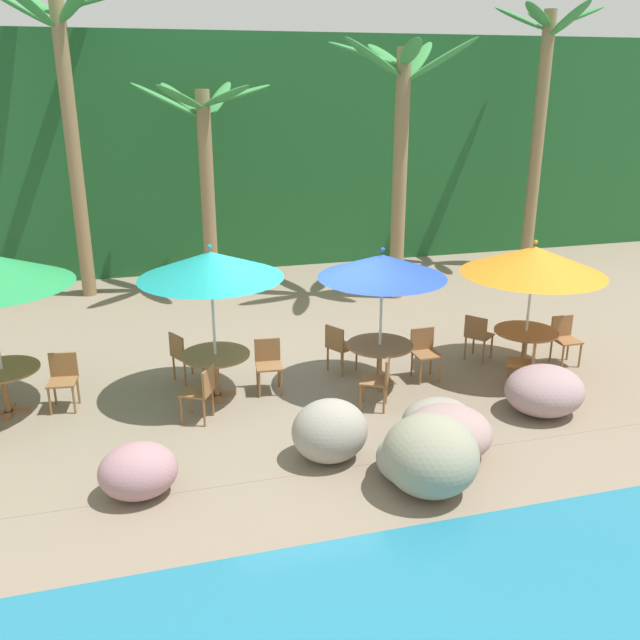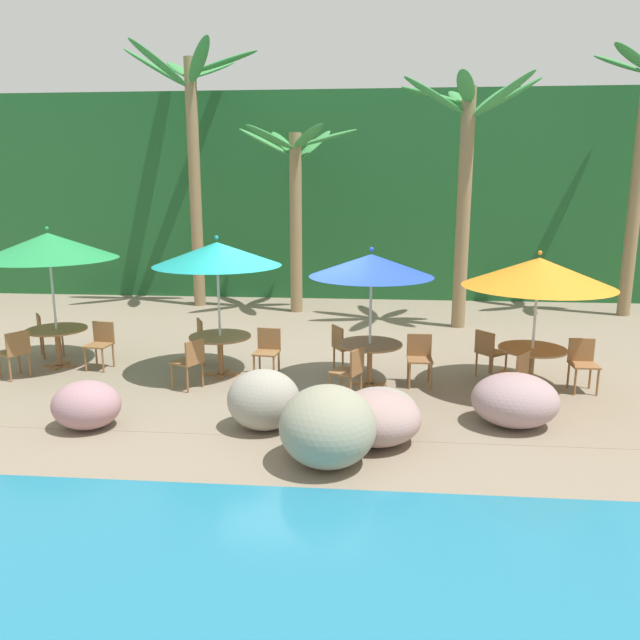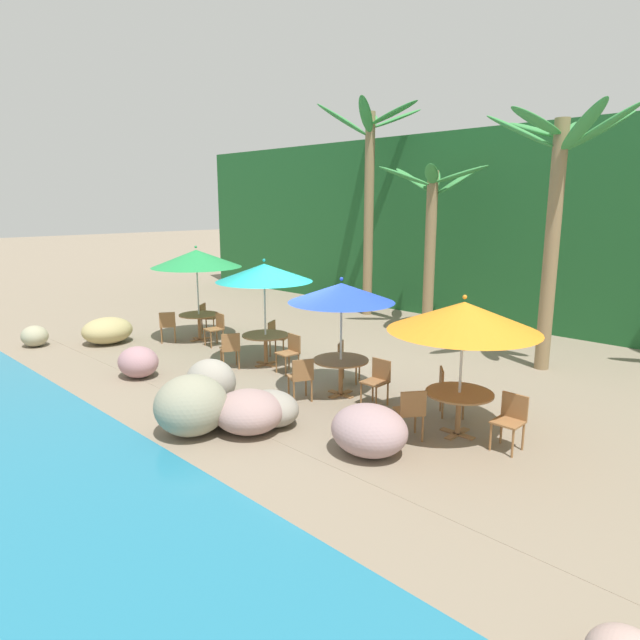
# 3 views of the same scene
# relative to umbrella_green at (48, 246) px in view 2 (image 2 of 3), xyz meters

# --- Properties ---
(ground_plane) EXTENTS (120.00, 120.00, 0.00)m
(ground_plane) POSITION_rel_umbrella_green_xyz_m (4.51, -0.31, -2.28)
(ground_plane) COLOR gray
(terrace_deck) EXTENTS (18.00, 5.20, 0.01)m
(terrace_deck) POSITION_rel_umbrella_green_xyz_m (4.51, -0.31, -2.28)
(terrace_deck) COLOR gray
(terrace_deck) RESTS_ON ground
(foliage_backdrop) EXTENTS (28.00, 2.40, 6.00)m
(foliage_backdrop) POSITION_rel_umbrella_green_xyz_m (4.51, 8.69, 0.72)
(foliage_backdrop) COLOR #1E5628
(foliage_backdrop) RESTS_ON ground
(rock_seawall) EXTENTS (16.07, 3.01, 1.00)m
(rock_seawall) POSITION_rel_umbrella_green_xyz_m (4.56, -2.83, -1.91)
(rock_seawall) COLOR tan
(rock_seawall) RESTS_ON ground
(umbrella_green) EXTENTS (2.45, 2.45, 2.63)m
(umbrella_green) POSITION_rel_umbrella_green_xyz_m (0.00, 0.00, 0.00)
(umbrella_green) COLOR silver
(umbrella_green) RESTS_ON ground
(dining_table_green) EXTENTS (1.10, 1.10, 0.74)m
(dining_table_green) POSITION_rel_umbrella_green_xyz_m (-0.00, -0.00, -1.67)
(dining_table_green) COLOR olive
(dining_table_green) RESTS_ON ground
(chair_green_seaward) EXTENTS (0.47, 0.48, 0.87)m
(chair_green_seaward) POSITION_rel_umbrella_green_xyz_m (0.85, -0.02, -1.77)
(chair_green_seaward) COLOR olive
(chair_green_seaward) RESTS_ON ground
(chair_green_inland) EXTENTS (0.59, 0.59, 0.87)m
(chair_green_inland) POSITION_rel_umbrella_green_xyz_m (-0.58, 0.63, -1.77)
(chair_green_inland) COLOR olive
(chair_green_inland) RESTS_ON ground
(chair_green_left) EXTENTS (0.58, 0.58, 0.87)m
(chair_green_left) POSITION_rel_umbrella_green_xyz_m (-0.36, -0.77, -1.77)
(chair_green_left) COLOR olive
(chair_green_left) RESTS_ON ground
(umbrella_teal) EXTENTS (2.24, 2.24, 2.52)m
(umbrella_teal) POSITION_rel_umbrella_green_xyz_m (3.19, -0.26, -0.09)
(umbrella_teal) COLOR silver
(umbrella_teal) RESTS_ON ground
(dining_table_teal) EXTENTS (1.10, 1.10, 0.74)m
(dining_table_teal) POSITION_rel_umbrella_green_xyz_m (3.19, -0.26, -1.67)
(dining_table_teal) COLOR olive
(dining_table_teal) RESTS_ON ground
(chair_teal_seaward) EXTENTS (0.46, 0.47, 0.87)m
(chair_teal_seaward) POSITION_rel_umbrella_green_xyz_m (4.04, -0.26, -1.77)
(chair_teal_seaward) COLOR olive
(chair_teal_seaward) RESTS_ON ground
(chair_teal_inland) EXTENTS (0.57, 0.57, 0.87)m
(chair_teal_inland) POSITION_rel_umbrella_green_xyz_m (2.72, 0.45, -1.77)
(chair_teal_inland) COLOR olive
(chair_teal_inland) RESTS_ON ground
(chair_teal_left) EXTENTS (0.57, 0.57, 0.87)m
(chair_teal_left) POSITION_rel_umbrella_green_xyz_m (2.88, -1.06, -1.77)
(chair_teal_left) COLOR olive
(chair_teal_left) RESTS_ON ground
(umbrella_blue) EXTENTS (2.07, 2.07, 2.37)m
(umbrella_blue) POSITION_rel_umbrella_green_xyz_m (5.86, -0.57, -0.21)
(umbrella_blue) COLOR silver
(umbrella_blue) RESTS_ON ground
(dining_table_blue) EXTENTS (1.10, 1.10, 0.74)m
(dining_table_blue) POSITION_rel_umbrella_green_xyz_m (5.86, -0.57, -1.67)
(dining_table_blue) COLOR olive
(dining_table_blue) RESTS_ON ground
(chair_blue_seaward) EXTENTS (0.43, 0.43, 0.87)m
(chair_blue_seaward) POSITION_rel_umbrella_green_xyz_m (6.71, -0.47, -1.77)
(chair_blue_seaward) COLOR olive
(chair_blue_seaward) RESTS_ON ground
(chair_blue_inland) EXTENTS (0.58, 0.58, 0.87)m
(chair_blue_inland) POSITION_rel_umbrella_green_xyz_m (5.36, 0.13, -1.77)
(chair_blue_inland) COLOR olive
(chair_blue_inland) RESTS_ON ground
(chair_blue_left) EXTENTS (0.57, 0.56, 0.87)m
(chair_blue_left) POSITION_rel_umbrella_green_xyz_m (5.57, -1.37, -1.77)
(chair_blue_left) COLOR olive
(chair_blue_left) RESTS_ON ground
(umbrella_orange) EXTENTS (2.42, 2.42, 2.35)m
(umbrella_orange) POSITION_rel_umbrella_green_xyz_m (8.54, -0.64, -0.28)
(umbrella_orange) COLOR silver
(umbrella_orange) RESTS_ON ground
(dining_table_orange) EXTENTS (1.10, 1.10, 0.74)m
(dining_table_orange) POSITION_rel_umbrella_green_xyz_m (8.54, -0.64, -1.67)
(dining_table_orange) COLOR olive
(dining_table_orange) RESTS_ON ground
(chair_orange_seaward) EXTENTS (0.42, 0.43, 0.87)m
(chair_orange_seaward) POSITION_rel_umbrella_green_xyz_m (9.39, -0.54, -1.77)
(chair_orange_seaward) COLOR olive
(chair_orange_seaward) RESTS_ON ground
(chair_orange_inland) EXTENTS (0.60, 0.59, 0.87)m
(chair_orange_inland) POSITION_rel_umbrella_green_xyz_m (7.95, -0.02, -1.77)
(chair_orange_inland) COLOR olive
(chair_orange_inland) RESTS_ON ground
(chair_orange_left) EXTENTS (0.59, 0.59, 0.87)m
(chair_orange_left) POSITION_rel_umbrella_green_xyz_m (8.11, -1.38, -1.77)
(chair_orange_left) COLOR olive
(chair_orange_left) RESTS_ON ground
(palm_tree_nearest) EXTENTS (3.61, 3.33, 6.91)m
(palm_tree_nearest) POSITION_rel_umbrella_green_xyz_m (0.96, 6.14, 2.33)
(palm_tree_nearest) COLOR olive
(palm_tree_nearest) RESTS_ON ground
(palm_tree_second) EXTENTS (3.20, 2.94, 4.87)m
(palm_tree_second) POSITION_rel_umbrella_green_xyz_m (3.82, 5.55, 1.06)
(palm_tree_second) COLOR olive
(palm_tree_second) RESTS_ON ground
(palm_tree_third) EXTENTS (3.18, 3.29, 5.73)m
(palm_tree_third) POSITION_rel_umbrella_green_xyz_m (7.97, 4.05, 1.68)
(palm_tree_third) COLOR olive
(palm_tree_third) RESTS_ON ground
(palm_tree_fourth) EXTENTS (2.67, 2.79, 6.65)m
(palm_tree_fourth) POSITION_rel_umbrella_green_xyz_m (12.47, 5.77, 1.94)
(palm_tree_fourth) COLOR olive
(palm_tree_fourth) RESTS_ON ground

